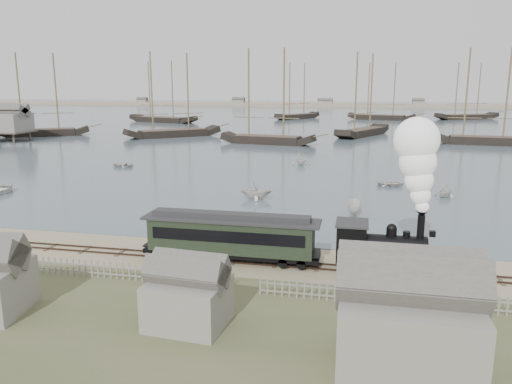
# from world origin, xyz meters

# --- Properties ---
(ground) EXTENTS (600.00, 600.00, 0.00)m
(ground) POSITION_xyz_m (0.00, 0.00, 0.00)
(ground) COLOR tan
(ground) RESTS_ON ground
(harbor_water) EXTENTS (600.00, 336.00, 0.06)m
(harbor_water) POSITION_xyz_m (0.00, 170.00, 0.03)
(harbor_water) COLOR #42535E
(harbor_water) RESTS_ON ground
(rail_track) EXTENTS (120.00, 1.80, 0.16)m
(rail_track) POSITION_xyz_m (0.00, -2.00, 0.04)
(rail_track) COLOR #38261F
(rail_track) RESTS_ON ground
(picket_fence_west) EXTENTS (19.00, 0.10, 1.20)m
(picket_fence_west) POSITION_xyz_m (-6.50, -7.00, 0.00)
(picket_fence_west) COLOR gray
(picket_fence_west) RESTS_ON ground
(picket_fence_east) EXTENTS (15.00, 0.10, 1.20)m
(picket_fence_east) POSITION_xyz_m (12.50, -7.50, 0.00)
(picket_fence_east) COLOR gray
(picket_fence_east) RESTS_ON ground
(shed_mid) EXTENTS (4.00, 3.50, 3.60)m
(shed_mid) POSITION_xyz_m (2.00, -12.00, 0.00)
(shed_mid) COLOR gray
(shed_mid) RESTS_ON ground
(shed_right) EXTENTS (6.00, 5.00, 5.10)m
(shed_right) POSITION_xyz_m (13.00, -14.00, 0.00)
(shed_right) COLOR gray
(shed_right) RESTS_ON ground
(far_spit) EXTENTS (500.00, 20.00, 1.80)m
(far_spit) POSITION_xyz_m (0.00, 250.00, 0.00)
(far_spit) COLOR gray
(far_spit) RESTS_ON ground
(locomotive) EXTENTS (8.19, 3.06, 10.21)m
(locomotive) POSITION_xyz_m (13.95, -2.00, 4.69)
(locomotive) COLOR black
(locomotive) RESTS_ON ground
(passenger_coach) EXTENTS (12.85, 2.48, 3.12)m
(passenger_coach) POSITION_xyz_m (1.72, -2.00, 1.99)
(passenger_coach) COLOR black
(passenger_coach) RESTS_ON ground
(beached_dinghy) EXTENTS (3.46, 4.47, 0.85)m
(beached_dinghy) POSITION_xyz_m (2.10, 1.03, 0.43)
(beached_dinghy) COLOR silver
(beached_dinghy) RESTS_ON ground
(rowboat_0) EXTENTS (4.90, 4.24, 0.85)m
(rowboat_0) POSITION_xyz_m (-30.61, 14.75, 0.49)
(rowboat_0) COLOR silver
(rowboat_0) RESTS_ON harbor_water
(rowboat_1) EXTENTS (3.34, 3.77, 1.83)m
(rowboat_1) POSITION_xyz_m (-0.60, 17.78, 0.98)
(rowboat_1) COLOR silver
(rowboat_1) RESTS_ON harbor_water
(rowboat_2) EXTENTS (3.40, 1.35, 1.30)m
(rowboat_2) POSITION_xyz_m (10.23, 13.36, 0.71)
(rowboat_2) COLOR silver
(rowboat_2) RESTS_ON harbor_water
(rowboat_3) EXTENTS (2.48, 3.40, 0.69)m
(rowboat_3) POSITION_xyz_m (14.51, 28.03, 0.40)
(rowboat_3) COLOR silver
(rowboat_3) RESTS_ON harbor_water
(rowboat_4) EXTENTS (3.62, 3.55, 1.44)m
(rowboat_4) POSITION_xyz_m (20.23, 23.10, 0.78)
(rowboat_4) COLOR silver
(rowboat_4) RESTS_ON harbor_water
(rowboat_6) EXTENTS (3.06, 3.89, 0.73)m
(rowboat_6) POSITION_xyz_m (-25.43, 34.88, 0.43)
(rowboat_6) COLOR silver
(rowboat_6) RESTS_ON harbor_water
(rowboat_7) EXTENTS (4.05, 3.75, 1.76)m
(rowboat_7) POSITION_xyz_m (1.45, 42.53, 0.94)
(rowboat_7) COLOR silver
(rowboat_7) RESTS_ON harbor_water
(schooner_0) EXTENTS (21.13, 14.96, 20.00)m
(schooner_0) POSITION_xyz_m (-65.99, 73.94, 10.06)
(schooner_0) COLOR black
(schooner_0) RESTS_ON harbor_water
(schooner_1) EXTENTS (21.16, 19.36, 20.00)m
(schooner_1) POSITION_xyz_m (-33.97, 78.78, 10.06)
(schooner_1) COLOR black
(schooner_1) RESTS_ON harbor_water
(schooner_2) EXTENTS (20.89, 7.87, 20.00)m
(schooner_2) POSITION_xyz_m (-8.93, 69.22, 10.06)
(schooner_2) COLOR black
(schooner_2) RESTS_ON harbor_water
(schooner_3) EXTENTS (14.07, 22.35, 20.00)m
(schooner_3) POSITION_xyz_m (10.96, 90.60, 10.06)
(schooner_3) COLOR black
(schooner_3) RESTS_ON harbor_water
(schooner_4) EXTENTS (20.49, 6.66, 20.00)m
(schooner_4) POSITION_xyz_m (36.10, 77.30, 10.06)
(schooner_4) COLOR black
(schooner_4) RESTS_ON harbor_water
(schooner_6) EXTENTS (25.96, 13.22, 20.00)m
(schooner_6) POSITION_xyz_m (-54.23, 121.74, 10.06)
(schooner_6) COLOR black
(schooner_6) RESTS_ON harbor_water
(schooner_7) EXTENTS (15.50, 19.39, 20.00)m
(schooner_7) POSITION_xyz_m (-12.54, 147.30, 10.06)
(schooner_7) COLOR black
(schooner_7) RESTS_ON harbor_water
(schooner_8) EXTENTS (23.93, 10.32, 20.00)m
(schooner_8) POSITION_xyz_m (17.30, 148.72, 10.06)
(schooner_8) COLOR black
(schooner_8) RESTS_ON harbor_water
(schooner_9) EXTENTS (24.11, 16.42, 20.00)m
(schooner_9) POSITION_xyz_m (47.60, 158.09, 10.06)
(schooner_9) COLOR black
(schooner_9) RESTS_ON harbor_water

